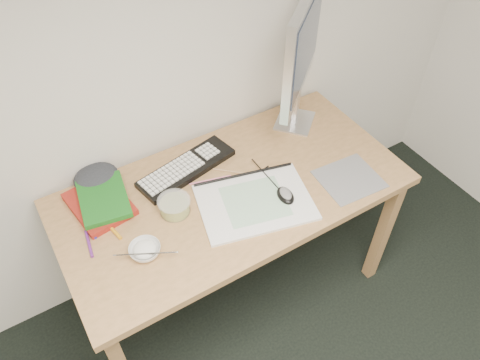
{
  "coord_description": "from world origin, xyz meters",
  "views": [
    {
      "loc": [
        -0.39,
        0.33,
        2.14
      ],
      "look_at": [
        0.25,
        1.39,
        0.83
      ],
      "focal_mm": 35.0,
      "sensor_mm": 36.0,
      "label": 1
    }
  ],
  "objects_px": {
    "keyboard": "(187,168)",
    "monitor": "(302,49)",
    "desk": "(233,202)",
    "rice_bowl": "(145,250)",
    "sketchpad": "(255,202)"
  },
  "relations": [
    {
      "from": "desk",
      "to": "rice_bowl",
      "type": "distance_m",
      "value": 0.45
    },
    {
      "from": "sketchpad",
      "to": "monitor",
      "type": "relative_size",
      "value": 0.71
    },
    {
      "from": "keyboard",
      "to": "monitor",
      "type": "height_order",
      "value": "monitor"
    },
    {
      "from": "keyboard",
      "to": "monitor",
      "type": "relative_size",
      "value": 0.7
    },
    {
      "from": "desk",
      "to": "monitor",
      "type": "height_order",
      "value": "monitor"
    },
    {
      "from": "monitor",
      "to": "desk",
      "type": "bearing_deg",
      "value": 163.85
    },
    {
      "from": "desk",
      "to": "rice_bowl",
      "type": "relative_size",
      "value": 12.39
    },
    {
      "from": "desk",
      "to": "keyboard",
      "type": "bearing_deg",
      "value": 120.15
    },
    {
      "from": "desk",
      "to": "keyboard",
      "type": "height_order",
      "value": "keyboard"
    },
    {
      "from": "monitor",
      "to": "rice_bowl",
      "type": "distance_m",
      "value": 1.01
    },
    {
      "from": "keyboard",
      "to": "monitor",
      "type": "distance_m",
      "value": 0.68
    },
    {
      "from": "sketchpad",
      "to": "monitor",
      "type": "bearing_deg",
      "value": 51.43
    },
    {
      "from": "keyboard",
      "to": "rice_bowl",
      "type": "relative_size",
      "value": 3.78
    },
    {
      "from": "monitor",
      "to": "rice_bowl",
      "type": "xyz_separation_m",
      "value": [
        -0.89,
        -0.32,
        -0.36
      ]
    },
    {
      "from": "desk",
      "to": "sketchpad",
      "type": "xyz_separation_m",
      "value": [
        0.04,
        -0.11,
        0.09
      ]
    }
  ]
}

